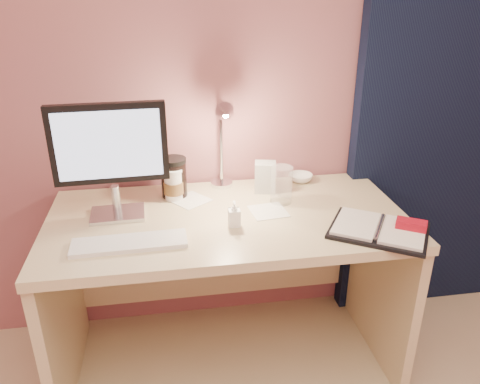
{
  "coord_description": "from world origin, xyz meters",
  "views": [
    {
      "loc": [
        -0.21,
        -0.25,
        1.56
      ],
      "look_at": [
        0.04,
        1.33,
        0.85
      ],
      "focal_mm": 35.0,
      "sensor_mm": 36.0,
      "label": 1
    }
  ],
  "objects": [
    {
      "name": "room",
      "position": [
        0.95,
        1.69,
        1.14
      ],
      "size": [
        3.5,
        3.5,
        3.5
      ],
      "color": "#C6B28E",
      "rests_on": "ground"
    },
    {
      "name": "desk",
      "position": [
        0.0,
        1.45,
        0.5
      ],
      "size": [
        1.4,
        0.7,
        0.73
      ],
      "color": "beige",
      "rests_on": "ground"
    },
    {
      "name": "monitor",
      "position": [
        -0.42,
        1.45,
        1.0
      ],
      "size": [
        0.42,
        0.16,
        0.45
      ],
      "rotation": [
        0.0,
        0.0,
        0.04
      ],
      "color": "silver",
      "rests_on": "desk"
    },
    {
      "name": "keyboard",
      "position": [
        -0.37,
        1.21,
        0.74
      ],
      "size": [
        0.4,
        0.13,
        0.02
      ],
      "primitive_type": "cube",
      "rotation": [
        0.0,
        0.0,
        0.03
      ],
      "color": "white",
      "rests_on": "desk"
    },
    {
      "name": "planner",
      "position": [
        0.54,
        1.16,
        0.74
      ],
      "size": [
        0.42,
        0.4,
        0.05
      ],
      "rotation": [
        0.0,
        0.0,
        -0.57
      ],
      "color": "black",
      "rests_on": "desk"
    },
    {
      "name": "paper_a",
      "position": [
        0.17,
        1.39,
        0.73
      ],
      "size": [
        0.15,
        0.15,
        0.0
      ],
      "primitive_type": "cube",
      "rotation": [
        0.0,
        0.0,
        0.12
      ],
      "color": "white",
      "rests_on": "desk"
    },
    {
      "name": "paper_c",
      "position": [
        -0.14,
        1.54,
        0.73
      ],
      "size": [
        0.19,
        0.19,
        0.0
      ],
      "primitive_type": "cube",
      "rotation": [
        0.0,
        0.0,
        0.65
      ],
      "color": "white",
      "rests_on": "desk"
    },
    {
      "name": "coffee_cup",
      "position": [
        -0.2,
        1.57,
        0.79
      ],
      "size": [
        0.08,
        0.08,
        0.13
      ],
      "color": "white",
      "rests_on": "desk"
    },
    {
      "name": "clear_cup",
      "position": [
        0.24,
        1.47,
        0.81
      ],
      "size": [
        0.09,
        0.09,
        0.16
      ],
      "primitive_type": "cylinder",
      "color": "white",
      "rests_on": "desk"
    },
    {
      "name": "bowl",
      "position": [
        0.38,
        1.67,
        0.75
      ],
      "size": [
        0.14,
        0.14,
        0.03
      ],
      "primitive_type": "imported",
      "rotation": [
        0.0,
        0.0,
        -0.34
      ],
      "color": "white",
      "rests_on": "desk"
    },
    {
      "name": "lotion_bottle",
      "position": [
        0.01,
        1.29,
        0.78
      ],
      "size": [
        0.05,
        0.05,
        0.1
      ],
      "primitive_type": "imported",
      "rotation": [
        0.0,
        0.0,
        -0.04
      ],
      "color": "white",
      "rests_on": "desk"
    },
    {
      "name": "dark_jar",
      "position": [
        -0.2,
        1.6,
        0.81
      ],
      "size": [
        0.11,
        0.11,
        0.15
      ],
      "primitive_type": "cylinder",
      "color": "black",
      "rests_on": "desk"
    },
    {
      "name": "product_box",
      "position": [
        0.19,
        1.59,
        0.8
      ],
      "size": [
        0.1,
        0.09,
        0.13
      ],
      "primitive_type": "cube",
      "rotation": [
        0.0,
        0.0,
        -0.21
      ],
      "color": "beige",
      "rests_on": "desk"
    },
    {
      "name": "desk_lamp",
      "position": [
        0.02,
        1.58,
        0.99
      ],
      "size": [
        0.1,
        0.25,
        0.41
      ],
      "rotation": [
        0.0,
        0.0,
        -0.0
      ],
      "color": "silver",
      "rests_on": "desk"
    }
  ]
}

